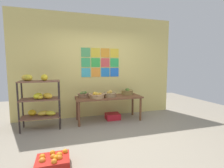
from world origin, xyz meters
name	(u,v)px	position (x,y,z in m)	size (l,w,h in m)	color
ground	(117,141)	(0.00, 0.00, 0.00)	(9.50, 9.50, 0.00)	gray
back_wall_with_art	(98,67)	(0.00, 1.78, 1.45)	(4.63, 0.07, 2.89)	#DEC96F
banana_shelf_unit	(39,98)	(-1.52, 1.15, 0.73)	(0.87, 0.47, 1.27)	#2A211F
display_table	(109,99)	(0.18, 1.26, 0.58)	(1.75, 0.64, 0.65)	brown
fruit_basket_back_left	(110,94)	(0.20, 1.20, 0.72)	(0.35, 0.35, 0.18)	#987B50
fruit_basket_left	(127,92)	(0.77, 1.39, 0.73)	(0.34, 0.34, 0.19)	olive
fruit_basket_centre	(97,95)	(-0.16, 1.12, 0.72)	(0.38, 0.38, 0.17)	#A37C50
fruit_basket_right	(83,95)	(-0.48, 1.33, 0.72)	(0.30, 0.30, 0.16)	#876343
produce_crate_under_table	(113,116)	(0.31, 1.30, 0.08)	(0.38, 0.31, 0.16)	red
orange_crate_foreground	(53,162)	(-1.14, -0.53, 0.09)	(0.46, 0.37, 0.20)	#B41913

